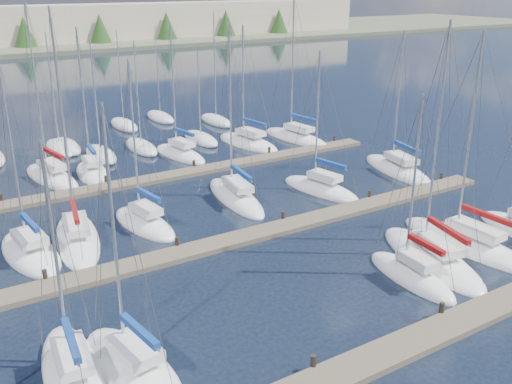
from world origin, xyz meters
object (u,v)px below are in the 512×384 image
sailboat_e (432,258)px  sailboat_n (52,177)px  sailboat_q (248,143)px  sailboat_b (73,374)px  sailboat_f (467,244)px  sailboat_r (296,138)px  sailboat_o (92,173)px  sailboat_d (411,276)px  sailboat_j (145,223)px  sailboat_k (236,197)px  sailboat_p (180,154)px  sailboat_m (397,169)px  sailboat_l (321,189)px  sailboat_c (133,368)px  sailboat_h (30,252)px  sailboat_i (77,238)px

sailboat_e → sailboat_n: bearing=132.9°
sailboat_q → sailboat_b: bearing=-139.9°
sailboat_f → sailboat_r: bearing=75.8°
sailboat_r → sailboat_o: (-21.86, -0.20, 0.01)m
sailboat_d → sailboat_e: sailboat_e is taller
sailboat_j → sailboat_k: (7.86, 1.10, 0.00)m
sailboat_p → sailboat_e: bearing=-90.5°
sailboat_e → sailboat_q: bearing=94.9°
sailboat_e → sailboat_b: bearing=-168.4°
sailboat_d → sailboat_m: bearing=51.4°
sailboat_l → sailboat_b: sailboat_l is taller
sailboat_m → sailboat_q: size_ratio=1.01×
sailboat_k → sailboat_p: bearing=92.1°
sailboat_k → sailboat_b: 21.93m
sailboat_m → sailboat_l: 8.86m
sailboat_q → sailboat_l: bearing=-105.7°
sailboat_e → sailboat_m: sailboat_e is taller
sailboat_c → sailboat_j: (6.21, 14.43, 0.01)m
sailboat_f → sailboat_q: sailboat_f is taller
sailboat_c → sailboat_h: (-1.41, 13.93, -0.00)m
sailboat_p → sailboat_m: (14.29, -14.48, -0.01)m
sailboat_m → sailboat_b: (-31.91, -12.95, 0.00)m
sailboat_l → sailboat_q: sailboat_q is taller
sailboat_b → sailboat_p: bearing=62.7°
sailboat_n → sailboat_h: bearing=-118.1°
sailboat_r → sailboat_o: sailboat_r is taller
sailboat_o → sailboat_k: (7.63, -11.69, -0.01)m
sailboat_e → sailboat_q: 28.34m
sailboat_o → sailboat_j: 12.79m
sailboat_k → sailboat_l: size_ratio=1.19×
sailboat_f → sailboat_e: (-3.45, -0.21, 0.00)m
sailboat_k → sailboat_m: (15.53, -1.64, -0.01)m
sailboat_n → sailboat_e: size_ratio=1.06×
sailboat_k → sailboat_r: bearing=47.5°
sailboat_k → sailboat_m: bearing=1.6°
sailboat_n → sailboat_j: size_ratio=1.30×
sailboat_d → sailboat_h: bearing=144.7°
sailboat_o → sailboat_q: bearing=10.8°
sailboat_i → sailboat_b: sailboat_i is taller
sailboat_p → sailboat_f: (7.09, -27.77, -0.01)m
sailboat_f → sailboat_m: 15.12m
sailboat_n → sailboat_p: bearing=-7.8°
sailboat_k → sailboat_l: 6.99m
sailboat_n → sailboat_c: bearing=-106.5°
sailboat_r → sailboat_p: bearing=169.4°
sailboat_d → sailboat_i: 20.98m
sailboat_c → sailboat_d: (16.25, -0.59, 0.01)m
sailboat_l → sailboat_q: bearing=71.0°
sailboat_n → sailboat_j: 13.79m
sailboat_p → sailboat_o: sailboat_o is taller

